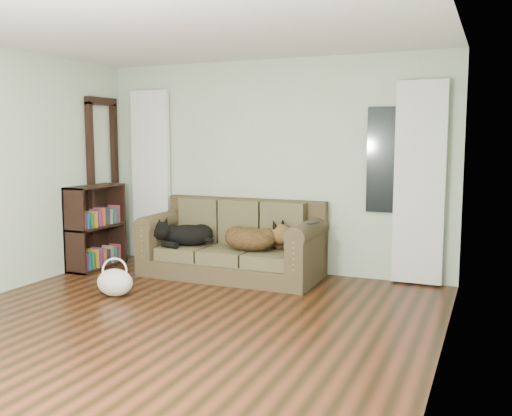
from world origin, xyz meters
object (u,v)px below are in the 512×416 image
at_px(dog_shepherd, 254,238).
at_px(tote_bag, 115,281).
at_px(dog_black_lab, 186,235).
at_px(bookshelf, 96,229).
at_px(sofa, 231,239).

xyz_separation_m(dog_shepherd, tote_bag, (-1.06, -1.22, -0.33)).
relative_size(dog_black_lab, bookshelf, 0.58).
xyz_separation_m(sofa, tote_bag, (-0.75, -1.26, -0.29)).
bearing_deg(bookshelf, dog_black_lab, 10.33).
relative_size(tote_bag, bookshelf, 0.38).
distance_m(sofa, tote_bag, 1.50).
relative_size(sofa, dog_black_lab, 3.46).
relative_size(dog_shepherd, tote_bag, 1.69).
relative_size(dog_black_lab, tote_bag, 1.54).
xyz_separation_m(dog_black_lab, bookshelf, (-1.22, -0.16, 0.02)).
bearing_deg(tote_bag, dog_shepherd, 48.85).
height_order(tote_bag, bookshelf, bookshelf).
bearing_deg(dog_shepherd, bookshelf, 11.87).
bearing_deg(tote_bag, sofa, 59.22).
bearing_deg(dog_shepherd, sofa, -2.13).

